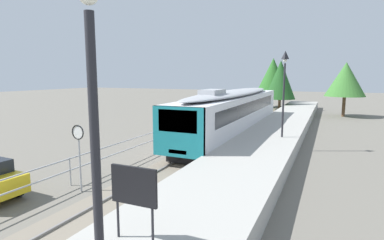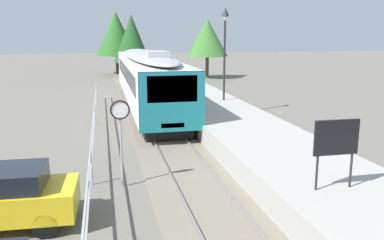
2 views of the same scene
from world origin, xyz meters
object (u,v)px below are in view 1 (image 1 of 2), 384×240
(platform_lamp_near_end, at_px, (92,86))
(platform_lamp_mid_platform, at_px, (284,78))
(speed_limit_sign, at_px, (78,141))
(commuter_train, at_px, (234,109))
(platform_notice_board, at_px, (134,188))

(platform_lamp_near_end, xyz_separation_m, platform_lamp_mid_platform, (0.00, 16.90, 0.00))
(speed_limit_sign, bearing_deg, platform_lamp_near_end, -44.07)
(commuter_train, height_order, platform_notice_board, commuter_train)
(platform_lamp_near_end, height_order, speed_limit_sign, platform_lamp_near_end)
(platform_notice_board, height_order, speed_limit_sign, speed_limit_sign)
(platform_lamp_mid_platform, relative_size, speed_limit_sign, 1.91)
(commuter_train, height_order, platform_lamp_near_end, platform_lamp_near_end)
(platform_lamp_mid_platform, bearing_deg, commuter_train, 141.57)
(platform_lamp_near_end, height_order, platform_lamp_mid_platform, same)
(platform_notice_board, distance_m, speed_limit_sign, 6.31)
(platform_notice_board, xyz_separation_m, speed_limit_sign, (-5.18, 3.61, -0.06))
(platform_lamp_mid_platform, relative_size, platform_notice_board, 2.97)
(platform_lamp_near_end, bearing_deg, platform_notice_board, 116.40)
(platform_lamp_mid_platform, bearing_deg, platform_notice_board, -95.38)
(commuter_train, relative_size, speed_limit_sign, 7.00)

